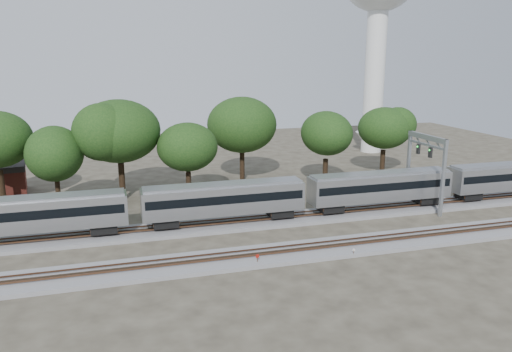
% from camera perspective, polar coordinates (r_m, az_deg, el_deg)
% --- Properties ---
extents(ground, '(160.00, 160.00, 0.00)m').
position_cam_1_polar(ground, '(51.89, -3.03, -7.95)').
color(ground, '#383328').
rests_on(ground, ground).
extents(track_far, '(160.00, 5.00, 0.73)m').
position_cam_1_polar(track_far, '(57.32, -4.42, -5.64)').
color(track_far, slate).
rests_on(track_far, ground).
extents(track_near, '(160.00, 5.00, 0.73)m').
position_cam_1_polar(track_near, '(48.21, -1.93, -9.40)').
color(track_near, slate).
rests_on(track_near, ground).
extents(train, '(135.14, 3.30, 4.86)m').
position_cam_1_polar(train, '(63.72, 14.12, -1.11)').
color(train, '#B0B2B7').
rests_on(train, ground).
extents(switch_stand_red, '(0.35, 0.10, 1.12)m').
position_cam_1_polar(switch_stand_red, '(46.87, 0.16, -9.41)').
color(switch_stand_red, '#512D19').
rests_on(switch_stand_red, ground).
extents(switch_stand_white, '(0.28, 0.05, 0.89)m').
position_cam_1_polar(switch_stand_white, '(49.65, 11.10, -8.50)').
color(switch_stand_white, '#512D19').
rests_on(switch_stand_white, ground).
extents(switch_lever, '(0.51, 0.32, 0.30)m').
position_cam_1_polar(switch_lever, '(49.57, 7.62, -8.92)').
color(switch_lever, '#512D19').
rests_on(switch_lever, ground).
extents(water_tower, '(14.15, 14.15, 39.17)m').
position_cam_1_polar(water_tower, '(104.03, 13.82, 18.66)').
color(water_tower, silver).
rests_on(water_tower, ground).
extents(signal_gantry, '(0.66, 7.80, 9.48)m').
position_cam_1_polar(signal_gantry, '(66.20, 18.84, 2.28)').
color(signal_gantry, gray).
rests_on(signal_gantry, ground).
extents(tree_2, '(7.35, 7.35, 10.36)m').
position_cam_1_polar(tree_2, '(66.77, -22.04, 2.36)').
color(tree_2, black).
rests_on(tree_2, ground).
extents(tree_3, '(9.54, 9.54, 13.44)m').
position_cam_1_polar(tree_3, '(68.49, -15.41, 4.96)').
color(tree_3, black).
rests_on(tree_3, ground).
extents(tree_4, '(7.45, 7.45, 10.50)m').
position_cam_1_polar(tree_4, '(66.59, -7.84, 3.28)').
color(tree_4, black).
rests_on(tree_4, ground).
extents(tree_5, '(9.00, 9.00, 12.69)m').
position_cam_1_polar(tree_5, '(76.30, -1.63, 5.86)').
color(tree_5, black).
rests_on(tree_5, ground).
extents(tree_6, '(8.32, 8.32, 11.73)m').
position_cam_1_polar(tree_6, '(72.87, 8.06, 4.84)').
color(tree_6, black).
rests_on(tree_6, ground).
extents(tree_7, '(7.90, 7.90, 11.14)m').
position_cam_1_polar(tree_7, '(83.14, 14.47, 5.32)').
color(tree_7, black).
rests_on(tree_7, ground).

